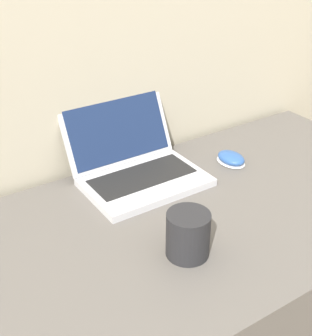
% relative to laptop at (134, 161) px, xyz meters
% --- Properties ---
extents(desk, '(1.44, 0.67, 0.74)m').
position_rel_laptop_xyz_m(desk, '(0.01, -0.23, -0.42)').
color(desk, '#5B5651').
rests_on(desk, ground_plane).
extents(laptop, '(0.32, 0.31, 0.22)m').
position_rel_laptop_xyz_m(laptop, '(0.00, 0.00, 0.00)').
color(laptop, silver).
rests_on(laptop, desk).
extents(drink_cup, '(0.09, 0.09, 0.10)m').
position_rel_laptop_xyz_m(drink_cup, '(-0.08, -0.35, 0.00)').
color(drink_cup, '#232326').
rests_on(drink_cup, desk).
extents(computer_mouse, '(0.07, 0.10, 0.03)m').
position_rel_laptop_xyz_m(computer_mouse, '(0.28, -0.08, -0.04)').
color(computer_mouse, white).
rests_on(computer_mouse, desk).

